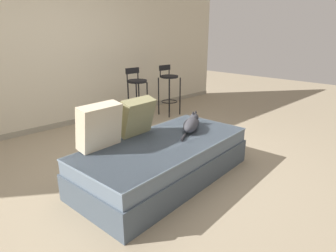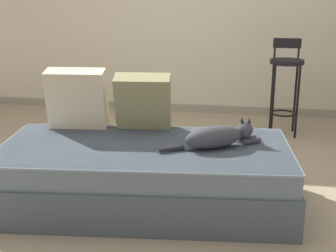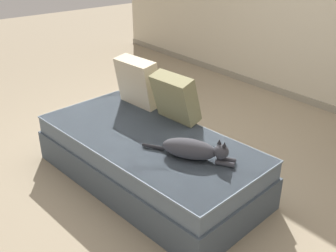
{
  "view_description": "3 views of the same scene",
  "coord_description": "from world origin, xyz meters",
  "px_view_note": "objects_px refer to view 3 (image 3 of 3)",
  "views": [
    {
      "loc": [
        -1.95,
        -2.48,
        1.57
      ],
      "look_at": [
        0.15,
        -0.3,
        0.56
      ],
      "focal_mm": 30.0,
      "sensor_mm": 36.0,
      "label": 1
    },
    {
      "loc": [
        0.65,
        -3.38,
        1.51
      ],
      "look_at": [
        0.15,
        -0.3,
        0.56
      ],
      "focal_mm": 50.0,
      "sensor_mm": 36.0,
      "label": 2
    },
    {
      "loc": [
        2.35,
        -2.09,
        1.97
      ],
      "look_at": [
        0.15,
        -0.3,
        0.56
      ],
      "focal_mm": 42.0,
      "sensor_mm": 36.0,
      "label": 3
    }
  ],
  "objects_px": {
    "throw_pillow_middle": "(175,98)",
    "cat": "(193,149)",
    "couch": "(148,158)",
    "throw_pillow_corner": "(138,82)"
  },
  "relations": [
    {
      "from": "throw_pillow_middle",
      "to": "cat",
      "type": "relative_size",
      "value": 0.64
    },
    {
      "from": "couch",
      "to": "cat",
      "type": "distance_m",
      "value": 0.58
    },
    {
      "from": "throw_pillow_corner",
      "to": "throw_pillow_middle",
      "type": "bearing_deg",
      "value": 5.15
    },
    {
      "from": "throw_pillow_corner",
      "to": "cat",
      "type": "bearing_deg",
      "value": -14.02
    },
    {
      "from": "cat",
      "to": "throw_pillow_corner",
      "type": "bearing_deg",
      "value": 165.98
    },
    {
      "from": "throw_pillow_corner",
      "to": "cat",
      "type": "distance_m",
      "value": 1.14
    },
    {
      "from": "throw_pillow_corner",
      "to": "throw_pillow_middle",
      "type": "xyz_separation_m",
      "value": [
        0.51,
        0.05,
        -0.01
      ]
    },
    {
      "from": "couch",
      "to": "throw_pillow_middle",
      "type": "xyz_separation_m",
      "value": [
        -0.08,
        0.37,
        0.44
      ]
    },
    {
      "from": "couch",
      "to": "cat",
      "type": "xyz_separation_m",
      "value": [
        0.5,
        0.06,
        0.29
      ]
    },
    {
      "from": "couch",
      "to": "throw_pillow_middle",
      "type": "height_order",
      "value": "throw_pillow_middle"
    }
  ]
}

